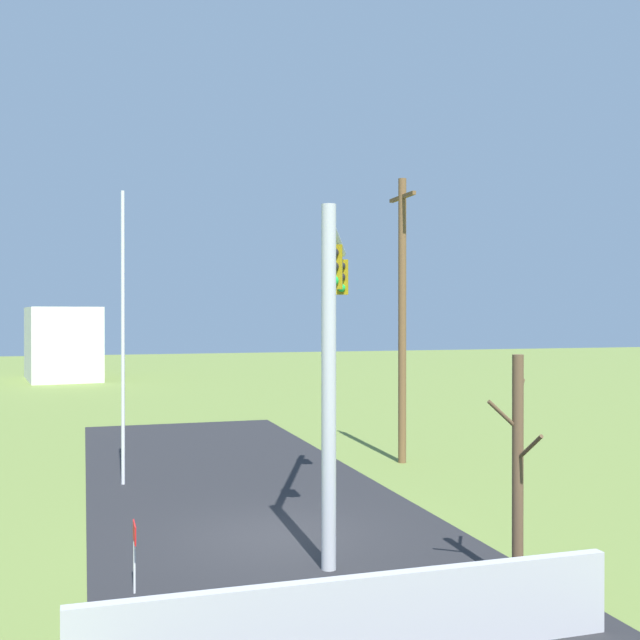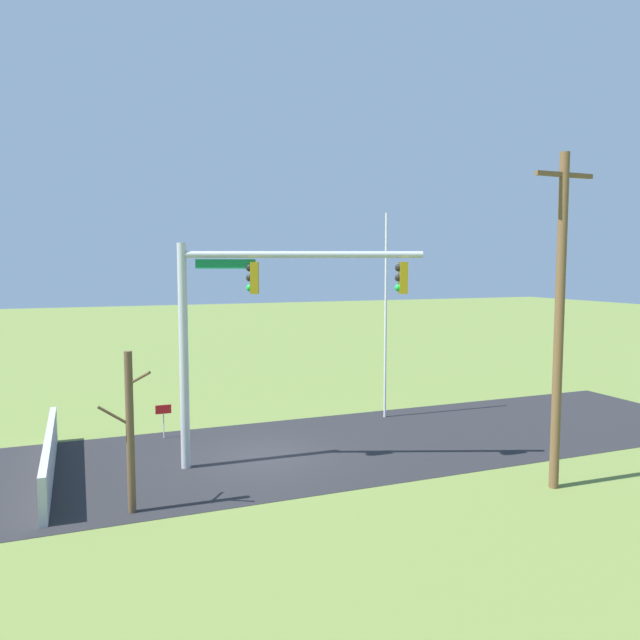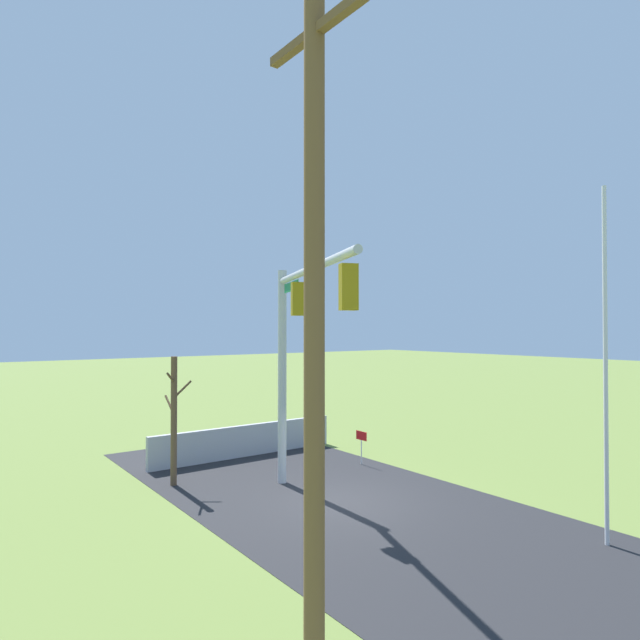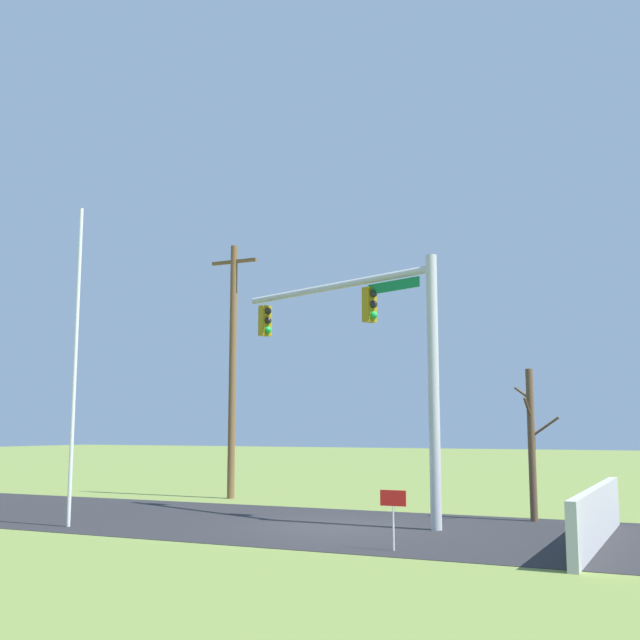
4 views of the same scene
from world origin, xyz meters
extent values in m
plane|color=olive|center=(0.00, 0.00, 0.00)|extent=(160.00, 160.00, 0.00)
cube|color=#232326|center=(-4.00, 0.00, 0.01)|extent=(28.00, 8.00, 0.01)
cube|color=#B7B5AD|center=(3.59, 0.37, 0.00)|extent=(6.00, 6.00, 0.01)
cube|color=#A8A8AD|center=(6.45, -0.43, 0.61)|extent=(0.20, 7.81, 1.22)
cylinder|color=#B2B5BA|center=(2.59, 0.37, 3.45)|extent=(0.28, 0.28, 6.90)
cylinder|color=#B2B5BA|center=(-0.79, 1.65, 6.55)|extent=(6.83, 2.76, 0.20)
cube|color=#0F7238|center=(1.37, 0.83, 6.27)|extent=(1.69, 0.67, 0.28)
cube|color=#937A0F|center=(0.56, 1.14, 5.85)|extent=(0.35, 0.42, 0.96)
sphere|color=black|center=(0.70, 1.09, 6.15)|extent=(0.22, 0.22, 0.22)
sphere|color=black|center=(0.70, 1.09, 5.85)|extent=(0.22, 0.22, 0.22)
sphere|color=green|center=(0.70, 1.09, 5.55)|extent=(0.22, 0.22, 0.22)
cube|color=#937A0F|center=(-3.63, 2.73, 5.85)|extent=(0.35, 0.42, 0.96)
sphere|color=black|center=(-3.49, 2.68, 6.15)|extent=(0.22, 0.22, 0.22)
sphere|color=black|center=(-3.49, 2.68, 5.85)|extent=(0.22, 0.22, 0.22)
sphere|color=green|center=(-3.49, 2.68, 5.55)|extent=(0.22, 0.22, 0.22)
cylinder|color=silver|center=(-6.08, -2.98, 4.17)|extent=(0.10, 0.10, 8.33)
cylinder|color=brown|center=(-6.75, 5.87, 4.63)|extent=(0.26, 0.26, 9.26)
cube|color=brown|center=(-6.75, 5.87, 8.66)|extent=(1.90, 0.12, 0.12)
cylinder|color=brown|center=(4.41, 3.30, 2.06)|extent=(0.20, 0.20, 4.11)
cylinder|color=brown|center=(4.78, 3.30, 2.52)|extent=(0.78, 0.07, 0.57)
cylinder|color=brown|center=(4.18, 3.50, 3.45)|extent=(0.54, 0.47, 0.39)
cylinder|color=brown|center=(4.39, 3.02, 3.05)|extent=(0.12, 0.61, 0.55)
cylinder|color=silver|center=(2.79, -3.22, 0.45)|extent=(0.04, 0.04, 0.90)
cube|color=red|center=(2.79, -3.22, 1.06)|extent=(0.56, 0.02, 0.32)
camera|label=1|loc=(16.36, -4.05, 4.81)|focal=43.17mm
camera|label=2|loc=(5.51, 18.86, 6.20)|focal=34.13mm
camera|label=3|loc=(-11.98, 9.68, 4.99)|focal=29.75mm
camera|label=4|loc=(8.53, -18.81, 2.47)|focal=44.31mm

